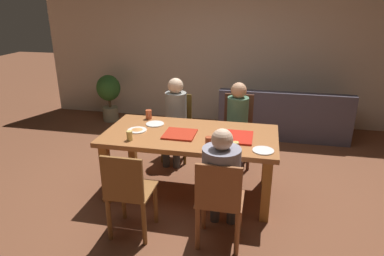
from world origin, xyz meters
The scene contains 21 objects.
ground_plane centered at (0.00, 0.00, 0.00)m, with size 20.00×20.00×0.00m, color brown.
back_wall centered at (0.00, 2.80, 1.36)m, with size 6.92×0.12×2.72m, color beige.
dining_table centered at (0.00, 0.00, 0.67)m, with size 2.01×1.01×0.77m.
chair_0 centered at (0.47, -0.91, 0.49)m, with size 0.43×0.39×0.91m.
person_0 centered at (0.47, -0.78, 0.70)m, with size 0.35×0.54×1.18m.
chair_1 centered at (-0.40, 0.98, 0.50)m, with size 0.39×0.42×0.94m.
person_1 centered at (-0.40, 0.84, 0.72)m, with size 0.30×0.50×1.21m.
chair_2 centered at (0.47, 0.99, 0.53)m, with size 0.43×0.42×0.98m.
person_2 centered at (0.47, 0.84, 0.71)m, with size 0.29×0.49×1.19m.
chair_3 centered at (-0.40, -0.94, 0.49)m, with size 0.42×0.42×0.92m.
pizza_box_0 centered at (0.52, -0.03, 0.79)m, with size 0.40×0.40×0.02m.
pizza_box_1 centered at (-0.11, -0.07, 0.78)m, with size 0.36×0.36×0.02m.
plate_0 centered at (-0.49, 0.21, 0.78)m, with size 0.23×0.23×0.01m.
plate_1 centered at (-0.64, -0.04, 0.78)m, with size 0.23×0.23×0.03m.
plate_2 centered at (0.84, -0.32, 0.78)m, with size 0.22×0.22×0.01m.
drinking_glass_0 centered at (-0.61, -0.33, 0.83)m, with size 0.07×0.07×0.11m, color #E6C567.
drinking_glass_1 centered at (-0.64, 0.39, 0.83)m, with size 0.08×0.08×0.12m, color #BB4E2D.
drinking_glass_2 centered at (0.56, -0.41, 0.83)m, with size 0.07×0.07×0.11m, color #DCBF65.
drinking_glass_3 centered at (0.28, -0.39, 0.84)m, with size 0.08×0.08×0.14m, color #B44B2B.
couch centered at (1.16, 2.19, 0.29)m, with size 2.15×0.81×0.83m.
potted_plant centered at (-2.09, 2.27, 0.55)m, with size 0.45×0.45×0.90m.
Camera 1 is at (0.79, -3.62, 2.25)m, focal length 32.12 mm.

